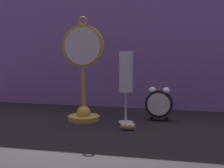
% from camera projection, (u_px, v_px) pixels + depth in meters
% --- Properties ---
extents(ground_plane, '(4.00, 4.00, 0.00)m').
position_uv_depth(ground_plane, '(106.00, 126.00, 1.19)').
color(ground_plane, black).
extents(fabric_backdrop_drape, '(1.26, 0.01, 0.58)m').
position_uv_depth(fabric_backdrop_drape, '(127.00, 35.00, 1.46)').
color(fabric_backdrop_drape, '#8460A8').
rests_on(fabric_backdrop_drape, ground_plane).
extents(pocket_watch_on_stand, '(0.14, 0.11, 0.35)m').
position_uv_depth(pocket_watch_on_stand, '(83.00, 76.00, 1.25)').
color(pocket_watch_on_stand, gold).
rests_on(pocket_watch_on_stand, ground_plane).
extents(alarm_clock_twin_bell, '(0.09, 0.03, 0.11)m').
position_uv_depth(alarm_clock_twin_bell, '(159.00, 102.00, 1.26)').
color(alarm_clock_twin_bell, black).
rests_on(alarm_clock_twin_bell, ground_plane).
extents(champagne_flute, '(0.05, 0.05, 0.23)m').
position_uv_depth(champagne_flute, '(126.00, 76.00, 1.22)').
color(champagne_flute, silver).
rests_on(champagne_flute, ground_plane).
extents(wine_cork, '(0.04, 0.02, 0.02)m').
position_uv_depth(wine_cork, '(128.00, 126.00, 1.14)').
color(wine_cork, tan).
rests_on(wine_cork, ground_plane).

